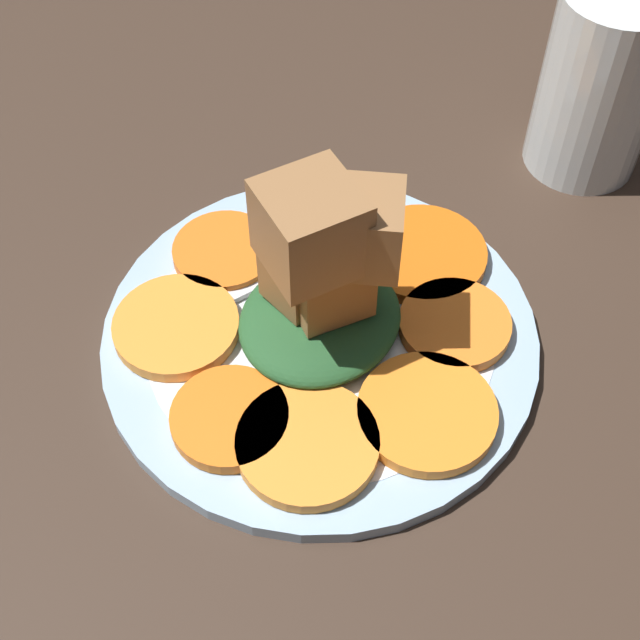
% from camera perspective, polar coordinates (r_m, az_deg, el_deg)
% --- Properties ---
extents(table_slab, '(1.20, 1.20, 0.02)m').
position_cam_1_polar(table_slab, '(0.54, 0.00, -2.02)').
color(table_slab, '#38281E').
rests_on(table_slab, ground).
extents(plate, '(0.26, 0.26, 0.01)m').
position_cam_1_polar(plate, '(0.53, 0.00, -1.05)').
color(plate, '#99B7D1').
rests_on(plate, table_slab).
extents(carrot_slice_0, '(0.07, 0.07, 0.01)m').
position_cam_1_polar(carrot_slice_0, '(0.53, 8.62, -0.30)').
color(carrot_slice_0, orange).
rests_on(carrot_slice_0, plate).
extents(carrot_slice_1, '(0.08, 0.08, 0.01)m').
position_cam_1_polar(carrot_slice_1, '(0.56, 6.60, 4.20)').
color(carrot_slice_1, '#D45F12').
rests_on(carrot_slice_1, plate).
extents(carrot_slice_2, '(0.08, 0.08, 0.01)m').
position_cam_1_polar(carrot_slice_2, '(0.57, 0.10, 5.90)').
color(carrot_slice_2, '#F9963A').
rests_on(carrot_slice_2, plate).
extents(carrot_slice_3, '(0.06, 0.06, 0.01)m').
position_cam_1_polar(carrot_slice_3, '(0.56, -6.14, 4.36)').
color(carrot_slice_3, orange).
rests_on(carrot_slice_3, plate).
extents(carrot_slice_4, '(0.07, 0.07, 0.01)m').
position_cam_1_polar(carrot_slice_4, '(0.53, -9.19, -0.40)').
color(carrot_slice_4, orange).
rests_on(carrot_slice_4, plate).
extents(carrot_slice_5, '(0.06, 0.06, 0.01)m').
position_cam_1_polar(carrot_slice_5, '(0.49, -6.05, -6.08)').
color(carrot_slice_5, orange).
rests_on(carrot_slice_5, plate).
extents(carrot_slice_6, '(0.08, 0.08, 0.01)m').
position_cam_1_polar(carrot_slice_6, '(0.48, -0.81, -7.92)').
color(carrot_slice_6, orange).
rests_on(carrot_slice_6, plate).
extents(carrot_slice_7, '(0.08, 0.08, 0.01)m').
position_cam_1_polar(carrot_slice_7, '(0.49, 6.86, -5.92)').
color(carrot_slice_7, orange).
rests_on(carrot_slice_7, plate).
extents(center_pile, '(0.10, 0.09, 0.12)m').
position_cam_1_polar(center_pile, '(0.49, 0.18, 2.75)').
color(center_pile, '#235128').
rests_on(center_pile, plate).
extents(fork, '(0.18, 0.08, 0.00)m').
position_cam_1_polar(fork, '(0.55, -2.86, 2.98)').
color(fork, silver).
rests_on(fork, plate).
extents(water_glass, '(0.08, 0.08, 0.13)m').
position_cam_1_polar(water_glass, '(0.63, 17.49, 14.27)').
color(water_glass, silver).
rests_on(water_glass, table_slab).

